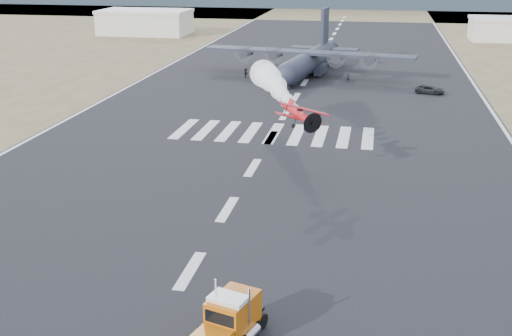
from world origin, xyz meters
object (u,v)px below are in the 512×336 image
(support_vehicle, at_px, (430,90))
(crew_g, at_px, (258,71))
(hangar_right, at_px, (511,29))
(hangar_left, at_px, (145,22))
(semi_truck, at_px, (229,320))
(crew_d, at_px, (281,73))
(crew_b, at_px, (258,77))
(aerobatic_biplane, at_px, (300,115))
(crew_h, at_px, (261,75))
(crew_f, at_px, (246,73))
(transport_aircraft, at_px, (310,59))
(crew_e, at_px, (251,72))
(crew_c, at_px, (281,74))
(crew_a, at_px, (348,78))

(support_vehicle, relative_size, crew_g, 2.75)
(hangar_right, bearing_deg, crew_g, -132.09)
(hangar_left, height_order, semi_truck, hangar_left)
(semi_truck, relative_size, support_vehicle, 1.53)
(support_vehicle, distance_m, crew_d, 27.73)
(crew_g, bearing_deg, crew_d, -95.70)
(crew_b, height_order, crew_d, crew_b)
(aerobatic_biplane, distance_m, crew_h, 54.22)
(crew_d, xyz_separation_m, crew_f, (-6.37, -1.16, 0.09))
(support_vehicle, bearing_deg, transport_aircraft, 73.02)
(crew_e, bearing_deg, hangar_left, -114.54)
(semi_truck, height_order, aerobatic_biplane, aerobatic_biplane)
(crew_c, relative_size, crew_d, 1.07)
(hangar_left, bearing_deg, hangar_right, 2.92)
(hangar_left, height_order, crew_d, hangar_left)
(crew_h, bearing_deg, hangar_right, -169.28)
(crew_d, height_order, crew_f, crew_f)
(aerobatic_biplane, xyz_separation_m, crew_b, (-13.66, 49.52, -5.89))
(crew_a, relative_size, crew_b, 0.92)
(crew_f, bearing_deg, crew_c, -105.61)
(transport_aircraft, xyz_separation_m, support_vehicle, (21.30, -13.28, -2.30))
(semi_truck, distance_m, crew_g, 86.34)
(crew_g, bearing_deg, support_vehicle, -101.62)
(hangar_left, xyz_separation_m, crew_e, (41.61, -57.43, -2.50))
(hangar_left, height_order, crew_g, hangar_left)
(semi_truck, bearing_deg, hangar_right, 91.00)
(hangar_left, relative_size, crew_a, 15.29)
(hangar_left, height_order, crew_e, hangar_left)
(crew_b, height_order, crew_c, crew_b)
(crew_f, distance_m, crew_g, 2.90)
(transport_aircraft, bearing_deg, hangar_right, 60.54)
(support_vehicle, height_order, crew_f, crew_f)
(semi_truck, distance_m, crew_d, 84.76)
(hangar_left, xyz_separation_m, support_vehicle, (73.29, -66.36, -2.75))
(transport_aircraft, bearing_deg, crew_c, -126.23)
(crew_f, bearing_deg, support_vehicle, -125.02)
(crew_c, bearing_deg, crew_d, 147.26)
(crew_b, distance_m, crew_h, 2.66)
(semi_truck, relative_size, crew_h, 4.36)
(crew_f, bearing_deg, crew_h, -127.84)
(hangar_right, relative_size, crew_a, 12.79)
(hangar_right, bearing_deg, crew_d, -129.29)
(aerobatic_biplane, distance_m, crew_a, 52.89)
(crew_h, bearing_deg, crew_a, 142.05)
(transport_aircraft, bearing_deg, crew_e, -148.34)
(hangar_right, bearing_deg, crew_f, -132.10)
(hangar_right, distance_m, support_vehicle, 75.55)
(semi_truck, distance_m, crew_b, 80.55)
(crew_a, xyz_separation_m, crew_f, (-18.78, 0.59, 0.09))
(hangar_left, height_order, hangar_right, hangar_left)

